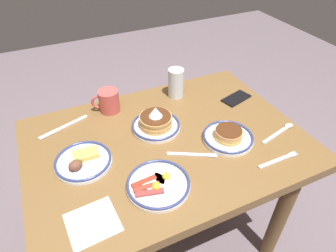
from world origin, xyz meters
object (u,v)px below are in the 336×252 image
plate_near_main (156,123)px  butter_knife (64,127)px  plate_far_side (228,136)px  cell_phone (236,98)px  plate_center_pancakes (82,162)px  tea_spoon (282,130)px  fork_near (192,155)px  plate_far_companion (158,184)px  drinking_glass (176,84)px  paper_napkin (93,223)px  coffee_mug (108,101)px  fork_far (278,160)px

plate_near_main → butter_knife: plate_near_main is taller
plate_far_side → cell_phone: bearing=-131.4°
plate_center_pancakes → cell_phone: (-0.77, -0.12, -0.01)m
plate_center_pancakes → tea_spoon: bearing=168.9°
plate_center_pancakes → fork_near: bearing=162.1°
plate_near_main → plate_far_side: 0.30m
butter_knife → plate_center_pancakes: bearing=96.3°
plate_near_main → cell_phone: size_ratio=1.43×
cell_phone → tea_spoon: bearing=81.2°
plate_far_companion → cell_phone: (-0.55, -0.33, -0.01)m
plate_far_companion → drinking_glass: 0.57m
tea_spoon → paper_napkin: bearing=6.8°
cell_phone → butter_knife: size_ratio=0.67×
coffee_mug → drinking_glass: drinking_glass is taller
plate_far_companion → paper_napkin: 0.24m
plate_center_pancakes → butter_knife: (0.03, -0.25, -0.01)m
drinking_glass → butter_knife: 0.55m
tea_spoon → drinking_glass: bearing=-56.4°
plate_near_main → plate_center_pancakes: 0.34m
plate_far_side → fork_near: size_ratio=1.15×
fork_far → coffee_mug: bearing=-49.9°
plate_center_pancakes → plate_far_side: 0.57m
drinking_glass → cell_phone: bearing=149.2°
coffee_mug → drinking_glass: size_ratio=0.88×
butter_knife → fork_far: bearing=142.4°
plate_near_main → butter_knife: (0.35, -0.17, -0.03)m
plate_near_main → plate_far_companion: 0.31m
plate_center_pancakes → drinking_glass: bearing=-151.9°
cell_phone → plate_far_side: bearing=32.9°
plate_far_side → plate_far_companion: bearing=16.3°
fork_near → butter_knife: size_ratio=0.83×
drinking_glass → fork_far: size_ratio=0.79×
cell_phone → drinking_glass: bearing=-46.5°
drinking_glass → fork_far: drinking_glass is taller
coffee_mug → butter_knife: coffee_mug is taller
plate_far_side → fork_near: (0.17, 0.02, -0.02)m
plate_far_side → fork_near: bearing=6.0°
fork_far → paper_napkin: bearing=-2.4°
plate_near_main → plate_center_pancakes: bearing=14.0°
paper_napkin → fork_near: size_ratio=0.84×
drinking_glass → butter_knife: bearing=2.4°
plate_far_side → butter_knife: plate_far_side is taller
cell_phone → fork_near: bearing=17.9°
plate_near_main → plate_far_companion: bearing=68.5°
drinking_glass → paper_napkin: drinking_glass is taller
plate_far_side → coffee_mug: 0.55m
paper_napkin → fork_far: 0.69m
coffee_mug → butter_knife: (0.21, 0.04, -0.05)m
plate_far_companion → coffee_mug: bearing=-86.9°
plate_far_side → fork_far: (-0.11, 0.18, -0.02)m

